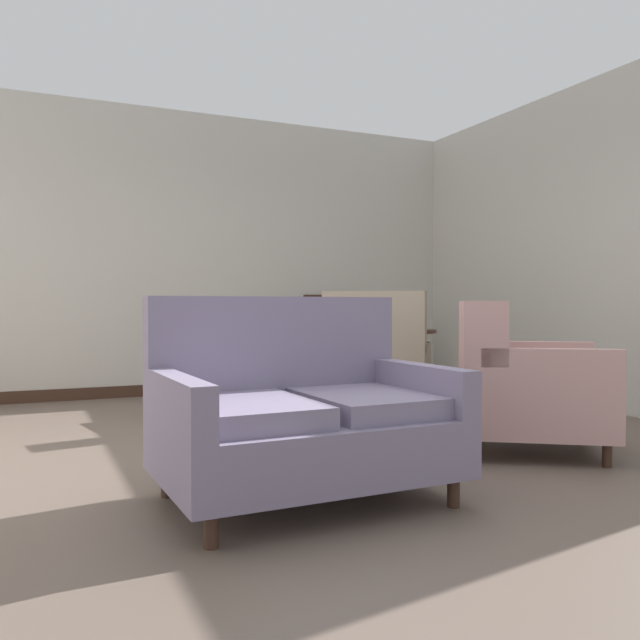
% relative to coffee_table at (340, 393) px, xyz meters
% --- Properties ---
extents(ground, '(9.19, 9.19, 0.00)m').
position_rel_coffee_table_xyz_m(ground, '(-0.18, -0.11, -0.38)').
color(ground, brown).
extents(wall_back, '(6.31, 0.08, 3.02)m').
position_rel_coffee_table_xyz_m(wall_back, '(-0.18, 3.17, 1.13)').
color(wall_back, '#BCB7AD').
rests_on(wall_back, ground).
extents(wall_right, '(0.08, 4.59, 3.02)m').
position_rel_coffee_table_xyz_m(wall_right, '(2.89, 0.87, 1.13)').
color(wall_right, '#BCB7AD').
rests_on(wall_right, ground).
extents(baseboard_back, '(6.15, 0.03, 0.12)m').
position_rel_coffee_table_xyz_m(baseboard_back, '(-0.18, 3.12, -0.32)').
color(baseboard_back, '#382319').
rests_on(baseboard_back, ground).
extents(coffee_table, '(0.96, 0.96, 0.45)m').
position_rel_coffee_table_xyz_m(coffee_table, '(0.00, 0.00, 0.00)').
color(coffee_table, '#382319').
rests_on(coffee_table, ground).
extents(porcelain_vase, '(0.18, 0.18, 0.29)m').
position_rel_coffee_table_xyz_m(porcelain_vase, '(-0.04, -0.01, 0.21)').
color(porcelain_vase, brown).
rests_on(porcelain_vase, coffee_table).
extents(settee, '(1.41, 0.96, 1.00)m').
position_rel_coffee_table_xyz_m(settee, '(-0.63, -0.86, 0.02)').
color(settee, slate).
rests_on(settee, ground).
extents(armchair_foreground_right, '(1.23, 1.22, 0.98)m').
position_rel_coffee_table_xyz_m(armchair_foreground_right, '(1.08, -0.49, 0.04)').
color(armchair_foreground_right, tan).
rests_on(armchair_foreground_right, ground).
extents(armchair_near_sideboard, '(0.99, 1.04, 1.02)m').
position_rel_coffee_table_xyz_m(armchair_near_sideboard, '(-0.06, 1.44, 0.04)').
color(armchair_near_sideboard, gray).
rests_on(armchair_near_sideboard, ground).
extents(armchair_near_window, '(1.17, 1.17, 1.07)m').
position_rel_coffee_table_xyz_m(armchair_near_window, '(0.88, 1.05, 0.06)').
color(armchair_near_window, gray).
rests_on(armchair_near_window, ground).
extents(side_table, '(0.55, 0.55, 0.74)m').
position_rel_coffee_table_xyz_m(side_table, '(1.10, 1.00, 0.07)').
color(side_table, '#382319').
rests_on(side_table, ground).
extents(sideboard, '(0.87, 0.42, 1.07)m').
position_rel_coffee_table_xyz_m(sideboard, '(1.48, 2.88, 0.09)').
color(sideboard, '#382319').
rests_on(sideboard, ground).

